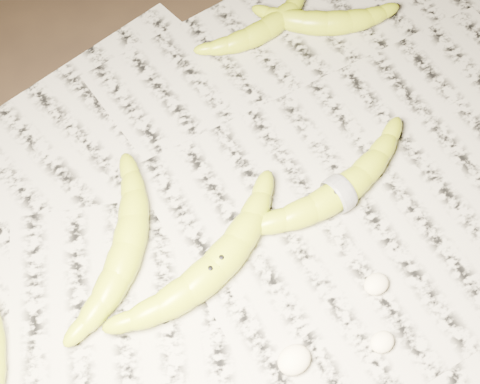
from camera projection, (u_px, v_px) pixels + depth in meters
ground at (270, 223)px, 0.81m from camera, size 3.00×3.00×0.00m
newspaper_patch at (256, 214)px, 0.81m from camera, size 0.90×0.70×0.01m
banana_left_b at (127, 248)px, 0.76m from camera, size 0.19×0.19×0.04m
banana_center at (215, 267)px, 0.75m from camera, size 0.24×0.12×0.04m
banana_taped at (339, 192)px, 0.80m from camera, size 0.23×0.07×0.04m
banana_upper_a at (264, 28)px, 0.92m from camera, size 0.17×0.06×0.03m
banana_upper_b at (327, 21)px, 0.93m from camera, size 0.17×0.14×0.04m
measuring_tape at (339, 192)px, 0.80m from camera, size 0.01×0.05×0.05m
flesh_chunk_a at (294, 359)px, 0.71m from camera, size 0.04×0.03×0.02m
flesh_chunk_b at (383, 341)px, 0.72m from camera, size 0.03×0.02×0.02m
flesh_chunk_c at (377, 283)px, 0.75m from camera, size 0.03×0.03×0.02m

